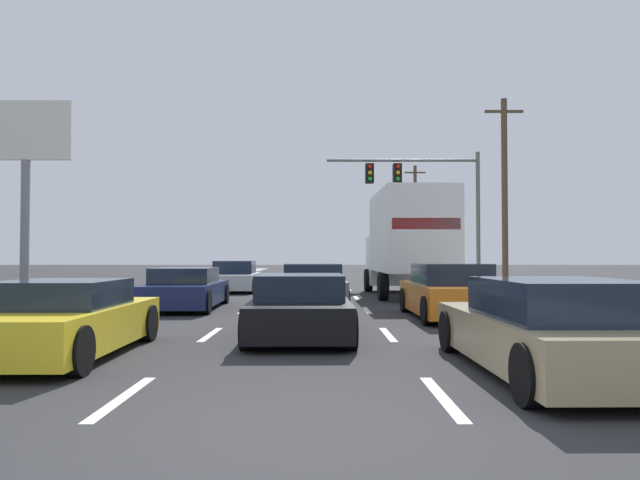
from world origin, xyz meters
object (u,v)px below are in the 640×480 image
(utility_pole_mid, at_px, (504,190))
(car_yellow, at_px, (61,321))
(car_green, at_px, (308,280))
(traffic_signal_mast, at_px, (414,185))
(car_navy, at_px, (185,290))
(car_gray, at_px, (311,286))
(car_black, at_px, (300,308))
(box_truck, at_px, (406,240))
(car_silver, at_px, (235,278))
(roadside_billboard, at_px, (25,156))
(utility_pole_far, at_px, (415,218))
(car_tan, at_px, (551,330))
(car_orange, at_px, (449,293))

(utility_pole_mid, bearing_deg, car_yellow, -124.14)
(car_green, height_order, traffic_signal_mast, traffic_signal_mast)
(car_navy, bearing_deg, car_gray, 12.57)
(car_black, distance_m, box_truck, 11.43)
(car_yellow, distance_m, box_truck, 14.86)
(car_silver, height_order, car_black, car_silver)
(car_black, height_order, roadside_billboard, roadside_billboard)
(car_green, bearing_deg, utility_pole_far, 71.83)
(car_tan, relative_size, traffic_signal_mast, 0.60)
(car_gray, relative_size, utility_pole_mid, 0.53)
(car_green, distance_m, utility_pole_mid, 10.57)
(car_green, distance_m, traffic_signal_mast, 8.43)
(car_yellow, bearing_deg, utility_pole_far, 73.73)
(car_tan, bearing_deg, car_gray, 107.53)
(car_tan, bearing_deg, box_truck, 88.83)
(car_navy, bearing_deg, car_yellow, -90.38)
(car_gray, relative_size, utility_pole_far, 0.51)
(car_navy, bearing_deg, box_truck, 35.22)
(car_silver, xyz_separation_m, car_black, (3.23, -13.90, -0.05))
(box_truck, distance_m, roadside_billboard, 16.04)
(traffic_signal_mast, bearing_deg, car_silver, -155.04)
(car_tan, relative_size, utility_pole_mid, 0.51)
(car_silver, bearing_deg, car_orange, -57.78)
(car_navy, relative_size, car_black, 1.02)
(car_orange, xyz_separation_m, utility_pole_mid, (5.51, 13.10, 3.98))
(car_yellow, bearing_deg, traffic_signal_mast, 66.75)
(car_navy, relative_size, traffic_signal_mast, 0.61)
(car_gray, relative_size, box_truck, 0.61)
(car_yellow, relative_size, utility_pole_far, 0.45)
(traffic_signal_mast, xyz_separation_m, utility_pole_far, (3.50, 21.42, -0.23))
(car_orange, height_order, utility_pole_mid, utility_pole_mid)
(car_silver, relative_size, roadside_billboard, 0.56)
(utility_pole_mid, distance_m, utility_pole_far, 22.90)
(box_truck, xyz_separation_m, roadside_billboard, (-15.46, 2.41, 3.52))
(car_orange, bearing_deg, car_green, 110.52)
(car_tan, height_order, traffic_signal_mast, traffic_signal_mast)
(car_gray, height_order, utility_pole_far, utility_pole_far)
(car_navy, height_order, car_green, car_navy)
(car_gray, bearing_deg, car_navy, -167.43)
(car_silver, relative_size, car_tan, 0.99)
(car_navy, distance_m, car_black, 6.70)
(car_black, bearing_deg, car_navy, 121.15)
(car_black, distance_m, utility_pole_far, 40.34)
(car_green, bearing_deg, car_tan, -78.25)
(car_yellow, height_order, roadside_billboard, roadside_billboard)
(utility_pole_mid, height_order, utility_pole_far, utility_pole_far)
(car_tan, bearing_deg, traffic_signal_mast, 85.33)
(car_black, height_order, car_tan, car_tan)
(roadside_billboard, bearing_deg, car_tan, -47.77)
(car_yellow, height_order, car_tan, car_tan)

